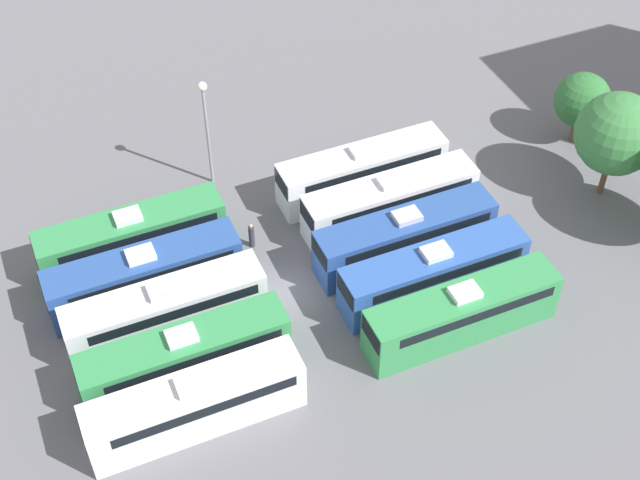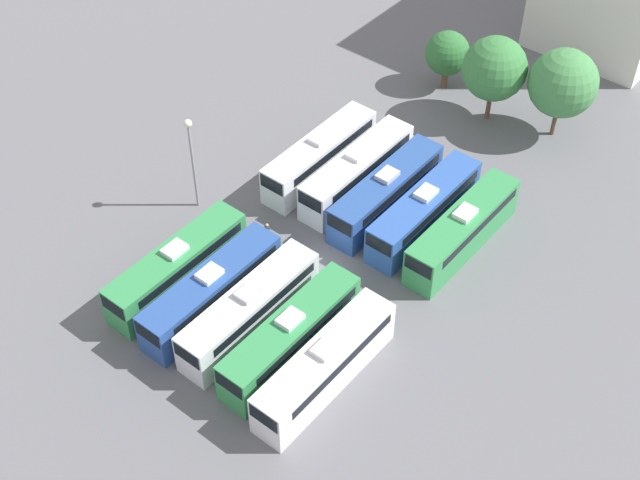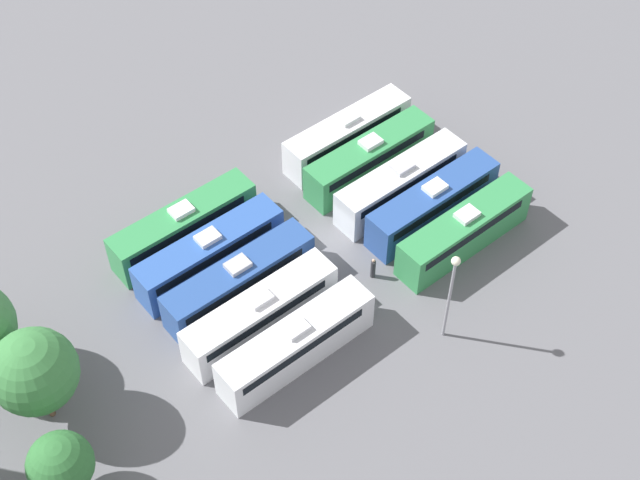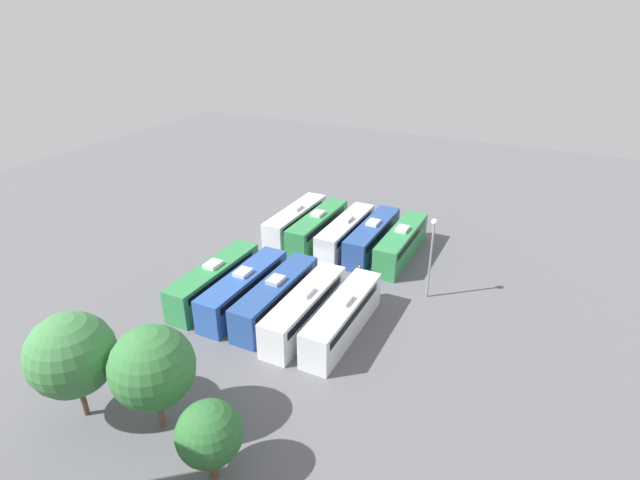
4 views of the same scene
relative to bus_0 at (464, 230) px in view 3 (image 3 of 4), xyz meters
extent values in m
plane|color=slate|center=(6.54, 7.72, -1.75)|extent=(121.93, 121.93, 0.00)
cube|color=#338C4C|center=(0.00, -0.03, -0.15)|extent=(2.43, 11.26, 3.19)
cube|color=black|center=(0.00, 0.25, 0.74)|extent=(2.47, 9.57, 0.70)
cube|color=black|center=(0.00, -5.66, 0.73)|extent=(2.14, 0.08, 1.12)
cube|color=silver|center=(0.00, -0.03, 1.62)|extent=(1.20, 1.60, 0.35)
cube|color=#284C93|center=(3.35, -0.17, -0.15)|extent=(2.43, 11.26, 3.19)
cube|color=black|center=(3.35, 0.11, 0.74)|extent=(2.47, 9.57, 0.70)
cube|color=black|center=(3.35, -5.79, 0.73)|extent=(2.14, 0.08, 1.12)
cube|color=white|center=(3.35, -0.17, 1.62)|extent=(1.20, 1.60, 0.35)
cube|color=silver|center=(6.41, 0.20, -0.15)|extent=(2.43, 11.26, 3.19)
cube|color=black|center=(6.41, 0.48, 0.74)|extent=(2.47, 9.57, 0.70)
cube|color=black|center=(6.41, -5.42, 0.73)|extent=(2.14, 0.08, 1.12)
cube|color=#B2B2B7|center=(6.41, 0.20, 1.62)|extent=(1.20, 1.60, 0.35)
cube|color=#338C4C|center=(9.89, 0.22, -0.15)|extent=(2.43, 11.26, 3.19)
cube|color=black|center=(9.89, 0.51, 0.74)|extent=(2.47, 9.57, 0.70)
cube|color=black|center=(9.89, -5.40, 0.73)|extent=(2.14, 0.08, 1.12)
cube|color=silver|center=(9.89, 0.22, 1.62)|extent=(1.20, 1.60, 0.35)
cube|color=silver|center=(13.03, -0.22, -0.15)|extent=(2.43, 11.26, 3.19)
cube|color=black|center=(13.03, 0.07, 0.74)|extent=(2.47, 9.57, 0.70)
cube|color=black|center=(13.03, -5.84, 0.73)|extent=(2.14, 0.08, 1.12)
cube|color=silver|center=(13.03, -0.22, 1.62)|extent=(1.20, 1.60, 0.35)
cube|color=silver|center=(0.01, 15.30, -0.15)|extent=(2.43, 11.26, 3.19)
cube|color=black|center=(0.01, 15.58, 0.74)|extent=(2.47, 9.57, 0.70)
cube|color=black|center=(0.01, 9.68, 0.73)|extent=(2.14, 0.08, 1.12)
cube|color=silver|center=(0.01, 15.30, 1.62)|extent=(1.20, 1.60, 0.35)
cube|color=white|center=(3.36, 15.64, -0.15)|extent=(2.43, 11.26, 3.19)
cube|color=black|center=(3.36, 15.92, 0.74)|extent=(2.47, 9.57, 0.70)
cube|color=black|center=(3.36, 10.01, 0.73)|extent=(2.14, 0.08, 1.12)
cube|color=silver|center=(3.36, 15.64, 1.62)|extent=(1.20, 1.60, 0.35)
cube|color=#284C93|center=(6.51, 15.08, -0.15)|extent=(2.43, 11.26, 3.19)
cube|color=black|center=(6.51, 15.37, 0.74)|extent=(2.47, 9.57, 0.70)
cube|color=black|center=(6.51, 9.46, 0.73)|extent=(2.14, 0.08, 1.12)
cube|color=#B2B2B7|center=(6.51, 15.08, 1.62)|extent=(1.20, 1.60, 0.35)
cube|color=#2D56A8|center=(9.80, 15.24, -0.15)|extent=(2.43, 11.26, 3.19)
cube|color=black|center=(9.80, 15.52, 0.74)|extent=(2.47, 9.57, 0.70)
cube|color=black|center=(9.80, 9.61, 0.73)|extent=(2.14, 0.08, 1.12)
cube|color=silver|center=(9.80, 15.24, 1.62)|extent=(1.20, 1.60, 0.35)
cube|color=#338C4C|center=(13.10, 15.22, -0.15)|extent=(2.43, 11.26, 3.19)
cube|color=black|center=(13.10, 15.50, 0.74)|extent=(2.47, 9.57, 0.70)
cube|color=black|center=(13.10, 9.59, 0.73)|extent=(2.14, 0.08, 1.12)
cube|color=white|center=(13.10, 15.22, 1.62)|extent=(1.20, 1.60, 0.35)
cylinder|color=#333338|center=(2.01, 6.85, -0.95)|extent=(0.36, 0.36, 1.59)
sphere|color=tan|center=(2.01, 6.85, -0.04)|extent=(0.24, 0.24, 0.24)
cylinder|color=gray|center=(-4.74, 6.54, 2.00)|extent=(0.20, 0.20, 7.50)
sphere|color=#EAE5C6|center=(-4.74, 6.54, 5.93)|extent=(0.60, 0.60, 0.60)
sphere|color=#2D6B33|center=(1.09, 31.27, 1.62)|extent=(3.84, 3.84, 3.84)
cylinder|color=brown|center=(6.46, 29.71, -0.24)|extent=(0.39, 0.39, 3.03)
sphere|color=#387A3D|center=(6.46, 29.71, 3.14)|extent=(5.31, 5.31, 5.31)
camera|label=1|loc=(39.31, -4.69, 37.76)|focal=50.00mm
camera|label=2|loc=(33.80, -26.26, 43.74)|focal=50.00mm
camera|label=3|loc=(-26.13, 34.82, 47.44)|focal=50.00mm
camera|label=4|loc=(-13.52, 46.72, 23.55)|focal=28.00mm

